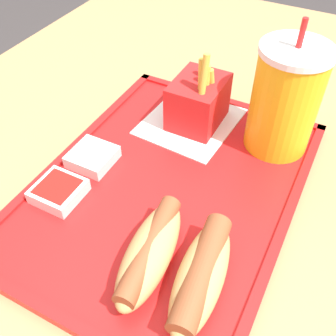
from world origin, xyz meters
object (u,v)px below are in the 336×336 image
Objects in this scene: hot_dog_far at (201,275)px; hot_dog_near at (150,252)px; sauce_cup_ketchup at (59,191)px; sauce_cup_mayo at (92,156)px; fries_carton at (198,102)px; soda_cup at (285,100)px.

hot_dog_far reaches higher than hot_dog_near.
hot_dog_far is at bearing 81.39° from sauce_cup_ketchup.
sauce_cup_mayo is (-0.10, -0.15, -0.01)m from hot_dog_near.
sauce_cup_mayo is at bearing -32.10° from fries_carton.
soda_cup is 1.27× the size of hot_dog_far.
soda_cup is 0.26m from hot_dog_near.
fries_carton is (-0.24, -0.06, 0.02)m from hot_dog_near.
sauce_cup_ketchup is at bearing -98.61° from hot_dog_far.
soda_cup is 0.31m from sauce_cup_ketchup.
soda_cup is at bearing 136.72° from sauce_cup_ketchup.
sauce_cup_ketchup is at bearing -0.99° from sauce_cup_mayo.
fries_carton is at bearing -167.06° from hot_dog_near.
sauce_cup_ketchup is (0.07, -0.00, 0.00)m from sauce_cup_mayo.
soda_cup is at bearing 166.34° from hot_dog_near.
soda_cup is 0.26m from hot_dog_far.
sauce_cup_mayo is (0.15, -0.21, -0.06)m from soda_cup.
hot_dog_far is at bearing 25.13° from fries_carton.
sauce_cup_ketchup is (-0.03, -0.15, -0.01)m from hot_dog_near.
hot_dog_far is 0.27m from fries_carton.
soda_cup is at bearing 94.00° from fries_carton.
soda_cup is 1.27× the size of hot_dog_near.
fries_carton reaches higher than sauce_cup_mayo.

